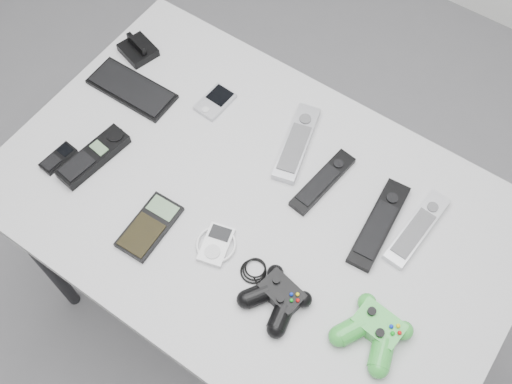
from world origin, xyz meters
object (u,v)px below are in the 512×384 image
Objects in this scene: remote_black_b at (379,224)px; cordless_handset at (93,156)px; remote_black_a at (323,181)px; remote_silver_b at (417,228)px; controller_green at (374,330)px; remote_silver_a at (297,142)px; pda_keyboard at (132,89)px; pda at (215,102)px; calculator at (149,226)px; mp3_player at (216,244)px; mobile_phone at (58,158)px; controller_black at (278,297)px; desk at (256,217)px.

cordless_handset is (-0.64, -0.23, 0.00)m from remote_black_b.
remote_black_a is at bearing 167.21° from remote_black_b.
remote_silver_b is 0.26m from controller_green.
cordless_handset is (-0.37, -0.31, 0.00)m from remote_silver_a.
pda_keyboard is at bearing 177.70° from remote_silver_a.
pda and calculator have the same top height.
remote_silver_b reaches higher than calculator.
cordless_handset is 1.95× the size of mp3_player.
remote_silver_b is at bearing 31.57° from calculator.
controller_green reaches higher than remote_black_b.
pda_keyboard is at bearing 93.18° from mobile_phone.
controller_black is (0.33, 0.02, 0.01)m from calculator.
remote_black_b is (0.26, 0.11, 0.08)m from desk.
mp3_player is at bearing -142.73° from remote_black_b.
remote_black_a is 1.31× the size of controller_green.
remote_silver_a is 0.12m from remote_black_a.
remote_silver_a is 0.95× the size of remote_black_b.
mp3_player is (-0.27, -0.25, -0.00)m from remote_black_b.
pda is 0.51m from remote_black_b.
calculator is at bearing 2.09° from mobile_phone.
remote_silver_a is at bearing 93.25° from desk.
mobile_phone is 0.59× the size of controller_green.
mobile_phone is at bearing -92.87° from pda_keyboard.
remote_silver_b is 1.14× the size of cordless_handset.
desk is at bearing -12.16° from pda_keyboard.
cordless_handset is at bearing -173.78° from controller_green.
remote_black_b is at bearing -149.06° from remote_silver_b.
desk is 0.31m from pda.
remote_silver_a reaches higher than desk.
controller_black is 1.45× the size of controller_green.
remote_black_b is at bearing 26.55° from mobile_phone.
pda_keyboard is (-0.44, 0.09, 0.08)m from desk.
remote_black_a is at bearing 48.42° from calculator.
cordless_handset is at bearing -155.59° from remote_silver_a.
remote_black_a is 1.24× the size of calculator.
controller_green reaches higher than calculator.
controller_black is (0.07, -0.29, 0.01)m from remote_black_a.
remote_black_a is at bearing 143.51° from controller_green.
pda_keyboard is 1.54× the size of controller_green.
remote_black_a is 0.92× the size of remote_silver_b.
pda_keyboard is 0.22m from pda.
remote_black_b is 1.25× the size of cordless_handset.
mobile_phone is at bearing 168.78° from mp3_player.
desk is 5.23× the size of pda_keyboard.
remote_silver_b is at bearing 3.41° from pda_keyboard.
desk is at bearing 168.57° from controller_green.
calculator is at bearing -130.79° from desk.
remote_silver_a is at bearing 65.52° from calculator.
remote_black_a is 0.90× the size of controller_black.
pda_keyboard is 0.98× the size of remote_black_b.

